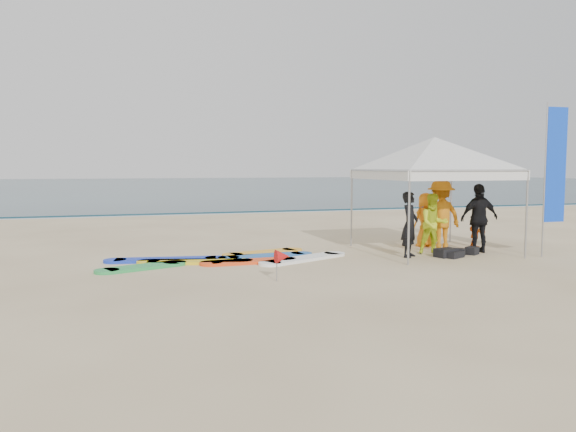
{
  "coord_description": "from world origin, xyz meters",
  "views": [
    {
      "loc": [
        -3.67,
        -9.17,
        2.28
      ],
      "look_at": [
        -0.02,
        2.6,
        1.2
      ],
      "focal_mm": 35.0,
      "sensor_mm": 36.0,
      "label": 1
    }
  ],
  "objects_px": {
    "person_black_b": "(479,218)",
    "marker_pennant": "(282,257)",
    "person_seated": "(475,232)",
    "canopy_tent": "(434,137)",
    "person_yellow": "(434,224)",
    "person_orange_a": "(441,216)",
    "feather_flag": "(555,167)",
    "person_black_a": "(410,224)",
    "person_orange_b": "(426,220)",
    "surfboard_spread": "(228,259)"
  },
  "relations": [
    {
      "from": "person_yellow",
      "to": "person_orange_b",
      "type": "xyz_separation_m",
      "value": [
        0.52,
        1.26,
        -0.02
      ]
    },
    {
      "from": "person_black_b",
      "to": "canopy_tent",
      "type": "xyz_separation_m",
      "value": [
        -1.1,
        0.51,
        2.14
      ]
    },
    {
      "from": "person_black_a",
      "to": "person_black_b",
      "type": "relative_size",
      "value": 0.9
    },
    {
      "from": "canopy_tent",
      "to": "person_yellow",
      "type": "bearing_deg",
      "value": -117.45
    },
    {
      "from": "person_orange_a",
      "to": "surfboard_spread",
      "type": "xyz_separation_m",
      "value": [
        -5.83,
        0.11,
        -0.93
      ]
    },
    {
      "from": "person_black_a",
      "to": "marker_pennant",
      "type": "xyz_separation_m",
      "value": [
        -3.94,
        -1.93,
        -0.33
      ]
    },
    {
      "from": "person_orange_b",
      "to": "feather_flag",
      "type": "distance_m",
      "value": 3.63
    },
    {
      "from": "canopy_tent",
      "to": "surfboard_spread",
      "type": "height_order",
      "value": "canopy_tent"
    },
    {
      "from": "person_orange_b",
      "to": "surfboard_spread",
      "type": "xyz_separation_m",
      "value": [
        -5.89,
        -0.74,
        -0.74
      ]
    },
    {
      "from": "person_yellow",
      "to": "person_orange_b",
      "type": "bearing_deg",
      "value": 77.69
    },
    {
      "from": "person_black_b",
      "to": "marker_pennant",
      "type": "xyz_separation_m",
      "value": [
        -6.07,
        -2.03,
        -0.42
      ]
    },
    {
      "from": "feather_flag",
      "to": "surfboard_spread",
      "type": "relative_size",
      "value": 0.67
    },
    {
      "from": "marker_pennant",
      "to": "person_seated",
      "type": "bearing_deg",
      "value": 24.47
    },
    {
      "from": "surfboard_spread",
      "to": "person_orange_a",
      "type": "bearing_deg",
      "value": -1.07
    },
    {
      "from": "marker_pennant",
      "to": "surfboard_spread",
      "type": "relative_size",
      "value": 0.11
    },
    {
      "from": "person_orange_b",
      "to": "feather_flag",
      "type": "relative_size",
      "value": 0.4
    },
    {
      "from": "person_seated",
      "to": "surfboard_spread",
      "type": "xyz_separation_m",
      "value": [
        -7.26,
        -0.34,
        -0.39
      ]
    },
    {
      "from": "person_black_b",
      "to": "person_seated",
      "type": "distance_m",
      "value": 1.28
    },
    {
      "from": "marker_pennant",
      "to": "person_yellow",
      "type": "bearing_deg",
      "value": 24.54
    },
    {
      "from": "person_black_b",
      "to": "marker_pennant",
      "type": "height_order",
      "value": "person_black_b"
    },
    {
      "from": "person_orange_a",
      "to": "person_seated",
      "type": "height_order",
      "value": "person_orange_a"
    },
    {
      "from": "person_yellow",
      "to": "canopy_tent",
      "type": "relative_size",
      "value": 0.34
    },
    {
      "from": "person_seated",
      "to": "person_orange_b",
      "type": "bearing_deg",
      "value": 80.68
    },
    {
      "from": "feather_flag",
      "to": "marker_pennant",
      "type": "xyz_separation_m",
      "value": [
        -7.45,
        -0.93,
        -1.79
      ]
    },
    {
      "from": "person_black_a",
      "to": "surfboard_spread",
      "type": "bearing_deg",
      "value": 125.84
    },
    {
      "from": "surfboard_spread",
      "to": "person_black_b",
      "type": "bearing_deg",
      "value": -5.75
    },
    {
      "from": "person_yellow",
      "to": "person_black_b",
      "type": "relative_size",
      "value": 0.86
    },
    {
      "from": "person_yellow",
      "to": "person_seated",
      "type": "relative_size",
      "value": 1.88
    },
    {
      "from": "marker_pennant",
      "to": "surfboard_spread",
      "type": "distance_m",
      "value": 2.8
    },
    {
      "from": "marker_pennant",
      "to": "surfboard_spread",
      "type": "height_order",
      "value": "marker_pennant"
    },
    {
      "from": "person_orange_b",
      "to": "person_black_a",
      "type": "bearing_deg",
      "value": 41.62
    },
    {
      "from": "person_black_b",
      "to": "marker_pennant",
      "type": "distance_m",
      "value": 6.42
    },
    {
      "from": "person_orange_a",
      "to": "person_yellow",
      "type": "bearing_deg",
      "value": 36.4
    },
    {
      "from": "canopy_tent",
      "to": "surfboard_spread",
      "type": "bearing_deg",
      "value": 178.31
    },
    {
      "from": "person_black_b",
      "to": "person_seated",
      "type": "height_order",
      "value": "person_black_b"
    },
    {
      "from": "person_orange_a",
      "to": "person_black_b",
      "type": "bearing_deg",
      "value": 140.68
    },
    {
      "from": "canopy_tent",
      "to": "person_orange_a",
      "type": "bearing_deg",
      "value": 11.2
    },
    {
      "from": "person_black_b",
      "to": "marker_pennant",
      "type": "bearing_deg",
      "value": 20.98
    },
    {
      "from": "canopy_tent",
      "to": "person_black_b",
      "type": "bearing_deg",
      "value": -24.74
    },
    {
      "from": "canopy_tent",
      "to": "marker_pennant",
      "type": "xyz_separation_m",
      "value": [
        -4.97,
        -2.54,
        -2.56
      ]
    },
    {
      "from": "person_seated",
      "to": "canopy_tent",
      "type": "height_order",
      "value": "canopy_tent"
    },
    {
      "from": "canopy_tent",
      "to": "feather_flag",
      "type": "distance_m",
      "value": 3.05
    },
    {
      "from": "surfboard_spread",
      "to": "canopy_tent",
      "type": "bearing_deg",
      "value": -1.69
    },
    {
      "from": "person_orange_a",
      "to": "person_orange_b",
      "type": "bearing_deg",
      "value": -98.74
    },
    {
      "from": "person_black_a",
      "to": "person_orange_b",
      "type": "xyz_separation_m",
      "value": [
        1.37,
        1.52,
        -0.06
      ]
    },
    {
      "from": "person_orange_a",
      "to": "surfboard_spread",
      "type": "bearing_deg",
      "value": -5.9
    },
    {
      "from": "person_orange_a",
      "to": "feather_flag",
      "type": "xyz_separation_m",
      "value": [
        2.2,
        -1.66,
        1.32
      ]
    },
    {
      "from": "canopy_tent",
      "to": "person_black_a",
      "type": "bearing_deg",
      "value": -149.33
    },
    {
      "from": "marker_pennant",
      "to": "person_black_a",
      "type": "bearing_deg",
      "value": 26.03
    },
    {
      "from": "person_black_a",
      "to": "canopy_tent",
      "type": "xyz_separation_m",
      "value": [
        1.03,
        0.61,
        2.23
      ]
    }
  ]
}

